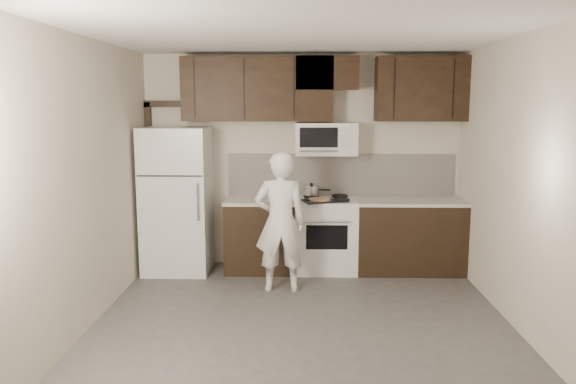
{
  "coord_description": "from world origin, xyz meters",
  "views": [
    {
      "loc": [
        -0.01,
        -4.93,
        2.1
      ],
      "look_at": [
        -0.15,
        0.9,
        1.17
      ],
      "focal_mm": 35.0,
      "sensor_mm": 36.0,
      "label": 1
    }
  ],
  "objects_px": {
    "microwave": "(326,139)",
    "refrigerator": "(177,200)",
    "person": "(280,222)",
    "stove": "(326,235)"
  },
  "relations": [
    {
      "from": "microwave",
      "to": "person",
      "type": "xyz_separation_m",
      "value": [
        -0.54,
        -0.89,
        -0.86
      ]
    },
    {
      "from": "microwave",
      "to": "person",
      "type": "height_order",
      "value": "microwave"
    },
    {
      "from": "person",
      "to": "stove",
      "type": "bearing_deg",
      "value": -128.04
    },
    {
      "from": "microwave",
      "to": "refrigerator",
      "type": "bearing_deg",
      "value": -174.85
    },
    {
      "from": "refrigerator",
      "to": "person",
      "type": "xyz_separation_m",
      "value": [
        1.31,
        -0.72,
        -0.11
      ]
    },
    {
      "from": "stove",
      "to": "refrigerator",
      "type": "relative_size",
      "value": 0.52
    },
    {
      "from": "refrigerator",
      "to": "person",
      "type": "relative_size",
      "value": 1.15
    },
    {
      "from": "stove",
      "to": "person",
      "type": "height_order",
      "value": "person"
    },
    {
      "from": "stove",
      "to": "microwave",
      "type": "distance_m",
      "value": 1.2
    },
    {
      "from": "microwave",
      "to": "refrigerator",
      "type": "height_order",
      "value": "microwave"
    }
  ]
}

